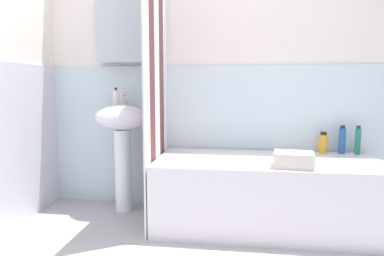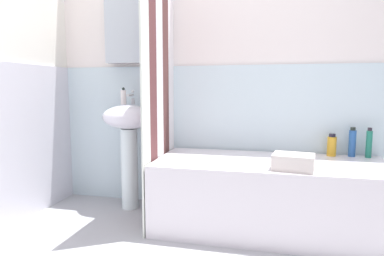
% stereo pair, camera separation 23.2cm
% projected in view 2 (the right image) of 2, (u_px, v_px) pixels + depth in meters
% --- Properties ---
extents(wall_back_tiled, '(3.60, 0.18, 2.40)m').
position_uv_depth(wall_back_tiled, '(229.00, 73.00, 2.76)').
color(wall_back_tiled, white).
rests_on(wall_back_tiled, ground_plane).
extents(sink, '(0.44, 0.34, 0.88)m').
position_uv_depth(sink, '(129.00, 133.00, 2.77)').
color(sink, white).
rests_on(sink, ground_plane).
extents(faucet, '(0.03, 0.12, 0.12)m').
position_uv_depth(faucet, '(132.00, 97.00, 2.82)').
color(faucet, silver).
rests_on(faucet, sink).
extents(soap_dispenser, '(0.05, 0.05, 0.14)m').
position_uv_depth(soap_dispenser, '(123.00, 97.00, 2.82)').
color(soap_dispenser, white).
rests_on(soap_dispenser, sink).
extents(bathtub, '(1.61, 0.73, 0.50)m').
position_uv_depth(bathtub, '(269.00, 195.00, 2.39)').
color(bathtub, white).
rests_on(bathtub, ground_plane).
extents(shower_curtain, '(0.01, 0.73, 2.00)m').
position_uv_depth(shower_curtain, '(159.00, 90.00, 2.49)').
color(shower_curtain, white).
rests_on(shower_curtain, ground_plane).
extents(conditioner_bottle, '(0.04, 0.04, 0.22)m').
position_uv_depth(conditioner_bottle, '(369.00, 144.00, 2.46)').
color(conditioner_bottle, '#1F755E').
rests_on(conditioner_bottle, bathtub).
extents(shampoo_bottle, '(0.05, 0.05, 0.22)m').
position_uv_depth(shampoo_bottle, '(352.00, 143.00, 2.50)').
color(shampoo_bottle, '#27569E').
rests_on(shampoo_bottle, bathtub).
extents(body_wash_bottle, '(0.07, 0.07, 0.17)m').
position_uv_depth(body_wash_bottle, '(332.00, 146.00, 2.53)').
color(body_wash_bottle, gold).
rests_on(body_wash_bottle, bathtub).
extents(towel_folded, '(0.28, 0.23, 0.10)m').
position_uv_depth(towel_folded, '(293.00, 162.00, 2.11)').
color(towel_folded, silver).
rests_on(towel_folded, bathtub).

